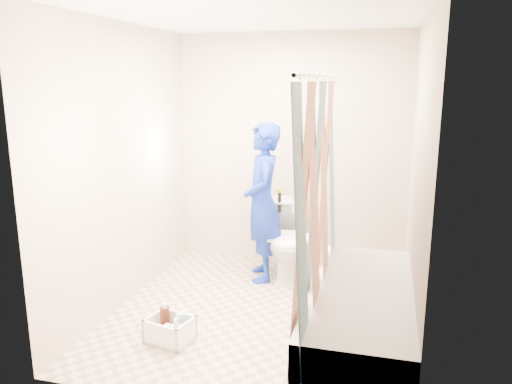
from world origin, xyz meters
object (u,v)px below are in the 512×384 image
(toilet, at_px, (287,240))
(cleaning_caddy, at_px, (171,331))
(bathtub, at_px, (360,319))
(plumber, at_px, (263,203))

(toilet, xyz_separation_m, cleaning_caddy, (-0.58, -1.51, -0.28))
(bathtub, xyz_separation_m, toilet, (-0.79, 1.30, 0.10))
(toilet, height_order, plumber, plumber)
(toilet, relative_size, plumber, 0.48)
(plumber, xyz_separation_m, cleaning_caddy, (-0.35, -1.40, -0.68))
(toilet, bearing_deg, bathtub, -71.06)
(toilet, distance_m, plumber, 0.47)
(plumber, bearing_deg, bathtub, 21.31)
(bathtub, distance_m, cleaning_caddy, 1.40)
(toilet, height_order, cleaning_caddy, toilet)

